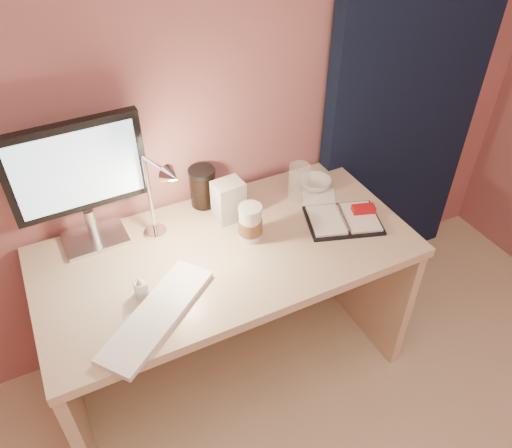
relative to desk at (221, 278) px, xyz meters
name	(u,v)px	position (x,y,z in m)	size (l,w,h in m)	color
room	(396,69)	(0.95, 0.24, 0.63)	(3.50, 3.50, 3.50)	#C6B28E
desk	(221,278)	(0.00, 0.00, 0.00)	(1.40, 0.70, 0.73)	#D0B193
monitor	(78,175)	(-0.43, 0.19, 0.52)	(0.47, 0.17, 0.50)	silver
keyboard	(157,314)	(-0.33, -0.27, 0.24)	(0.47, 0.14, 0.02)	white
planner	(345,219)	(0.49, -0.13, 0.24)	(0.34, 0.29, 0.04)	black
paper_b	(319,198)	(0.48, 0.04, 0.23)	(0.13, 0.13, 0.00)	silver
paper_c	(234,207)	(0.13, 0.14, 0.23)	(0.14, 0.14, 0.00)	silver
coffee_cup	(250,224)	(0.11, -0.06, 0.29)	(0.09, 0.09, 0.15)	silver
clear_cup	(299,182)	(0.40, 0.09, 0.30)	(0.09, 0.09, 0.15)	white
bowl	(315,183)	(0.50, 0.11, 0.25)	(0.14, 0.14, 0.04)	silver
lotion_bottle	(140,286)	(-0.35, -0.16, 0.27)	(0.04, 0.04, 0.09)	silver
dark_jar	(203,189)	(0.03, 0.22, 0.30)	(0.11, 0.11, 0.15)	black
product_box	(229,201)	(0.09, 0.09, 0.31)	(0.11, 0.09, 0.17)	silver
desk_lamp	(146,200)	(-0.24, 0.04, 0.46)	(0.14, 0.22, 0.37)	silver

